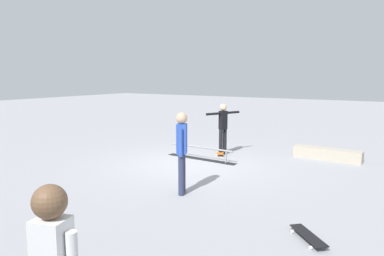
# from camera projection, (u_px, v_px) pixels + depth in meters

# --- Properties ---
(ground_plane) EXTENTS (60.00, 60.00, 0.00)m
(ground_plane) POSITION_uv_depth(u_px,v_px,m) (192.00, 164.00, 9.96)
(ground_plane) COLOR #9E9EA3
(grind_rail) EXTENTS (2.32, 0.39, 0.38)m
(grind_rail) POSITION_uv_depth(u_px,v_px,m) (201.00, 154.00, 10.54)
(grind_rail) COLOR black
(grind_rail) RESTS_ON ground_plane
(skate_ledge) EXTENTS (1.95, 0.49, 0.34)m
(skate_ledge) POSITION_uv_depth(u_px,v_px,m) (327.00, 154.00, 10.50)
(skate_ledge) COLOR #B2A893
(skate_ledge) RESTS_ON ground_plane
(skater_main) EXTENTS (0.59, 1.21, 1.60)m
(skater_main) POSITION_uv_depth(u_px,v_px,m) (223.00, 125.00, 11.05)
(skater_main) COLOR black
(skater_main) RESTS_ON ground_plane
(skateboard_main) EXTENTS (0.52, 0.81, 0.09)m
(skateboard_main) POSITION_uv_depth(u_px,v_px,m) (220.00, 152.00, 11.23)
(skateboard_main) COLOR orange
(skateboard_main) RESTS_ON ground_plane
(bystander_blue_shirt) EXTENTS (0.28, 0.38, 1.72)m
(bystander_blue_shirt) POSITION_uv_depth(u_px,v_px,m) (182.00, 148.00, 7.33)
(bystander_blue_shirt) COLOR #2D3351
(bystander_blue_shirt) RESTS_ON ground_plane
(loose_skateboard_black) EXTENTS (0.70, 0.72, 0.09)m
(loose_skateboard_black) POSITION_uv_depth(u_px,v_px,m) (308.00, 236.00, 5.35)
(loose_skateboard_black) COLOR black
(loose_skateboard_black) RESTS_ON ground_plane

